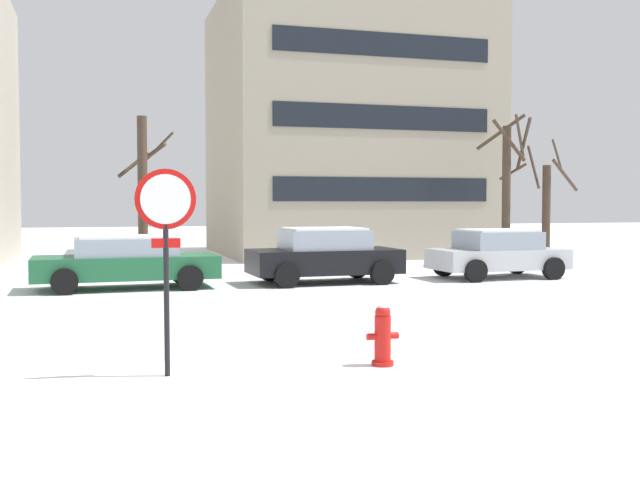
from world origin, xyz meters
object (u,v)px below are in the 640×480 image
(stop_sign, at_px, (166,231))
(fire_hydrant, at_px, (383,334))
(parked_car_black, at_px, (324,255))
(parked_car_green, at_px, (126,261))
(parked_car_silver, at_px, (497,253))

(stop_sign, bearing_deg, fire_hydrant, -4.42)
(fire_hydrant, height_order, parked_car_black, parked_car_black)
(stop_sign, height_order, parked_car_black, stop_sign)
(stop_sign, height_order, fire_hydrant, stop_sign)
(parked_car_green, distance_m, parked_car_silver, 10.47)
(fire_hydrant, distance_m, parked_car_black, 10.55)
(fire_hydrant, bearing_deg, parked_car_black, 77.42)
(parked_car_black, xyz_separation_m, parked_car_silver, (5.23, -0.13, -0.04))
(stop_sign, xyz_separation_m, parked_car_green, (-0.11, 10.15, -1.13))
(stop_sign, xyz_separation_m, fire_hydrant, (2.82, -0.22, -1.40))
(parked_car_black, distance_m, parked_car_silver, 5.23)
(stop_sign, relative_size, parked_car_black, 0.64)
(fire_hydrant, relative_size, parked_car_silver, 0.22)
(fire_hydrant, height_order, parked_car_silver, parked_car_silver)
(parked_car_green, xyz_separation_m, parked_car_black, (5.23, -0.07, 0.06))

